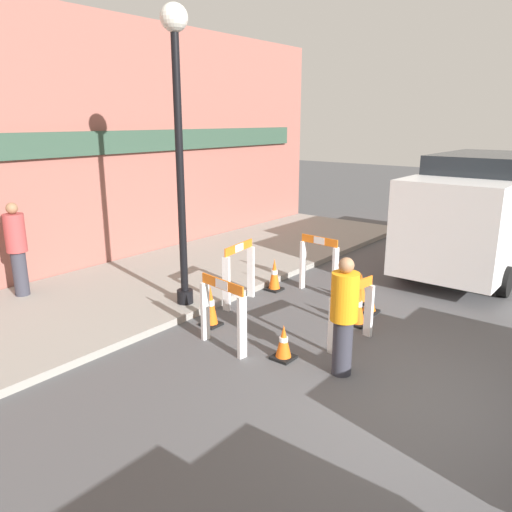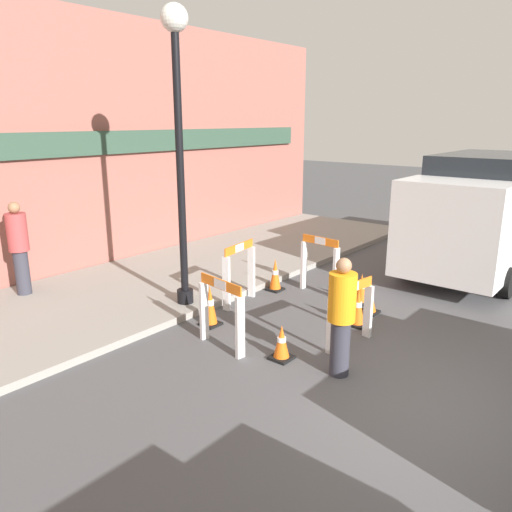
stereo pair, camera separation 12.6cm
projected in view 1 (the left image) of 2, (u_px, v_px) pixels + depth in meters
The scene contains 17 objects.
ground_plane at pixel (459, 417), 5.71m from camera, with size 60.00×60.00×0.00m, color #4C4C4F.
sidewalk_slab at pixel (117, 295), 9.51m from camera, with size 18.00×3.72×0.12m.
storefront_facade at pixel (48, 147), 9.95m from camera, with size 18.00×0.22×5.50m.
streetlamp_post at pixel (178, 119), 8.09m from camera, with size 0.44×0.44×4.91m.
barricade_0 at pixel (319, 263), 9.68m from camera, with size 0.19×0.84×1.12m.
barricade_1 at pixel (239, 271), 9.08m from camera, with size 0.91×0.26×1.14m.
barricade_2 at pixel (223, 311), 7.28m from camera, with size 0.27×0.92×1.07m.
barricade_3 at pixel (352, 310), 7.42m from camera, with size 0.96×0.27×0.99m.
traffic_cone_0 at pixel (361, 288), 9.22m from camera, with size 0.30×0.30×0.56m.
traffic_cone_1 at pixel (211, 306), 8.16m from camera, with size 0.30×0.30×0.70m.
traffic_cone_2 at pixel (274, 275), 9.87m from camera, with size 0.30×0.30×0.65m.
traffic_cone_3 at pixel (358, 307), 8.20m from camera, with size 0.30×0.30×0.64m.
traffic_cone_4 at pixel (370, 301), 8.75m from camera, with size 0.30×0.30×0.45m.
traffic_cone_5 at pixel (284, 343), 7.03m from camera, with size 0.30×0.30×0.52m.
person_worker at pixel (344, 314), 6.46m from camera, with size 0.50×0.50×1.61m.
person_pedestrian at pixel (17, 246), 9.09m from camera, with size 0.50×0.50×1.74m.
work_van at pixel (482, 207), 11.13m from camera, with size 5.50×2.18×2.58m.
Camera 1 is at (-5.38, -1.29, 3.29)m, focal length 35.00 mm.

